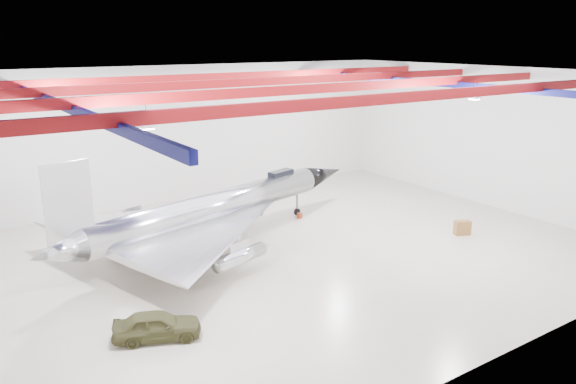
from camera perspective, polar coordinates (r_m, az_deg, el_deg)
floor at (r=35.18m, az=-1.08°, el=-6.37°), size 40.00×40.00×0.00m
wall_back at (r=46.63m, az=-11.25°, el=5.76°), size 40.00×0.00×40.00m
wall_right at (r=47.27m, az=19.77°, el=5.28°), size 0.00×30.00×30.00m
ceiling at (r=32.76m, az=-1.18°, el=11.82°), size 40.00×40.00×0.00m
ceiling_structure at (r=32.81m, az=-1.17°, el=10.64°), size 39.50×29.50×1.08m
jet_aircraft at (r=36.39m, az=-7.55°, el=-1.87°), size 25.54×18.26×7.10m
jeep at (r=26.33m, az=-13.18°, el=-13.06°), size 4.17×2.94×1.32m
desk at (r=40.28m, az=17.29°, el=-3.49°), size 1.21×0.93×0.99m
crate_ply at (r=36.65m, az=-6.99°, el=-5.26°), size 0.67×0.61×0.38m
toolbox_red at (r=41.57m, az=-5.92°, el=-2.74°), size 0.61×0.55×0.35m
engine_drum at (r=35.59m, az=-4.58°, el=-5.73°), size 0.57×0.57×0.49m
crate_small at (r=36.71m, az=-17.09°, el=-5.88°), size 0.47×0.39×0.30m
tool_chest at (r=42.09m, az=1.20°, el=-2.41°), size 0.42×0.42×0.37m
oil_barrel at (r=38.49m, az=-5.53°, el=-4.22°), size 0.58×0.51×0.35m
spares_box at (r=42.85m, az=-2.79°, el=-2.13°), size 0.47×0.47×0.34m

